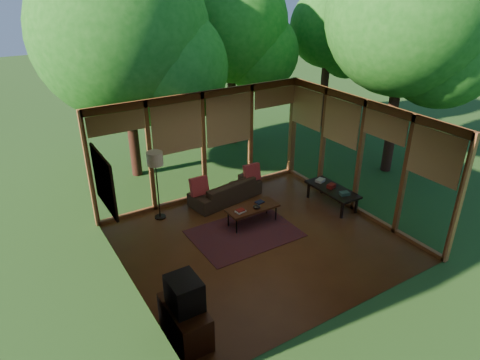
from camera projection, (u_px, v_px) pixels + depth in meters
floor at (260, 242)px, 9.12m from camera, size 5.50×5.50×0.00m
ceiling at (263, 120)px, 7.94m from camera, size 5.50×5.50×0.00m
wall_left at (127, 223)px, 7.23m from camera, size 0.04×5.00×2.70m
wall_front at (352, 246)px, 6.62m from camera, size 5.50×0.04×2.70m
window_wall_back at (203, 146)px, 10.45m from camera, size 5.50×0.12×2.70m
window_wall_right at (360, 157)px, 9.83m from camera, size 0.12×5.00×2.70m
exterior_lawn at (308, 102)px, 19.04m from camera, size 40.00×40.00×0.00m
tree_nw at (121, 33)px, 10.57m from camera, size 4.44×4.44×6.05m
tree_ne at (231, 25)px, 12.99m from camera, size 3.49×3.49×5.51m
tree_se at (408, 14)px, 10.57m from camera, size 4.10×4.10×6.31m
tree_far at (329, 28)px, 14.44m from camera, size 2.69×2.69×4.87m
rug at (244, 233)px, 9.40m from camera, size 2.26×1.60×0.01m
sofa at (226, 190)px, 10.68m from camera, size 1.94×1.01×0.54m
pillow_left at (199, 186)px, 10.15m from camera, size 0.44×0.23×0.46m
pillow_right at (252, 173)px, 10.86m from camera, size 0.43×0.23×0.45m
ct_book_lower at (240, 211)px, 9.40m from camera, size 0.24×0.20×0.03m
ct_book_upper at (240, 210)px, 9.39m from camera, size 0.18×0.14×0.03m
ct_book_side at (260, 202)px, 9.78m from camera, size 0.21×0.17×0.03m
ct_bowl at (257, 207)px, 9.54m from camera, size 0.16×0.16×0.07m
media_cabinet at (185, 321)px, 6.61m from camera, size 0.50×1.00×0.60m
television at (184, 293)px, 6.38m from camera, size 0.45×0.55×0.50m
console_book_a at (344, 194)px, 10.05m from camera, size 0.24×0.20×0.08m
console_book_b at (331, 186)px, 10.39m from camera, size 0.23×0.20×0.09m
console_book_c at (320, 180)px, 10.70m from camera, size 0.28×0.24×0.06m
floor_lamp at (155, 162)px, 9.41m from camera, size 0.36×0.36×1.65m
coffee_table at (252, 208)px, 9.63m from camera, size 1.20×0.50×0.43m
side_console at (332, 190)px, 10.39m from camera, size 0.60×1.40×0.46m
wall_painting at (104, 181)px, 8.23m from camera, size 0.06×1.35×1.15m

